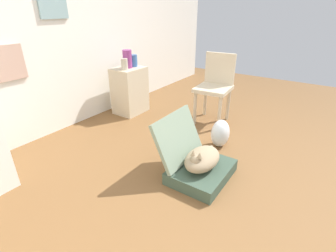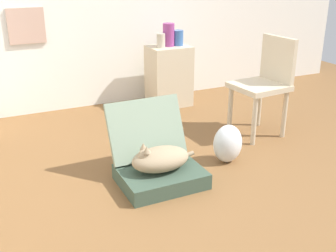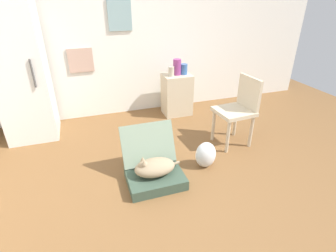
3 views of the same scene
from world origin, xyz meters
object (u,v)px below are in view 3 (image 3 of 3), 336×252
Objects in this scene: side_table at (177,95)px; vase_round at (177,67)px; refrigerator at (21,75)px; vase_tall at (171,71)px; vase_short at (184,69)px; suitcase_base at (155,178)px; chair at (239,108)px; cat at (154,167)px; plastic_bag_white at (206,155)px.

side_table is 2.73× the size of vase_round.
refrigerator is 2.28m from side_table.
vase_tall is 0.91× the size of vase_short.
refrigerator reaches higher than vase_tall.
suitcase_base is 0.89× the size of side_table.
side_table is 0.44m from vase_short.
chair reaches higher than vase_short.
vase_short is at bearing 1.16° from refrigerator.
side_table is (2.21, 0.05, -0.56)m from refrigerator.
suitcase_base is at bearing -117.43° from side_table.
refrigerator is 2.65× the size of side_table.
vase_round is at bearing 62.44° from cat.
vase_tall is (0.10, 1.52, 0.59)m from plastic_bag_white.
refrigerator reaches higher than vase_round.
chair is (2.64, -1.12, -0.38)m from refrigerator.
refrigerator is at bearing 129.89° from cat.
vase_tall is 1.28m from chair.
refrigerator is at bearing -178.70° from side_table.
vase_short reaches higher than suitcase_base.
vase_tall is at bearing 86.40° from plastic_bag_white.
cat is 1.87m from vase_tall.
refrigerator is (-2.00, 1.50, 0.73)m from plastic_bag_white.
cat is at bearing -117.65° from side_table.
chair is at bearing -74.79° from vase_short.
refrigerator is at bearing -178.54° from vase_round.
cat is 1.61× the size of plastic_bag_white.
cat is 1.42m from chair.
vase_tall is at bearing -171.16° from vase_short.
refrigerator reaches higher than chair.
plastic_bag_white is 1.58m from side_table.
plastic_bag_white is (0.66, 0.10, -0.05)m from cat.
vase_short is 0.18× the size of chair.
vase_round reaches higher than plastic_bag_white.
suitcase_base is at bearing -171.02° from plastic_bag_white.
suitcase_base is 0.34× the size of refrigerator.
side_table is (0.86, 1.66, 0.28)m from suitcase_base.
refrigerator is 2.10m from vase_tall.
suitcase_base is 0.67m from plastic_bag_white.
plastic_bag_white is 1.69m from vase_short.
vase_tall is at bearing 0.32° from refrigerator.
vase_round is (0.21, 1.56, 0.64)m from plastic_bag_white.
vase_short is at bearing -169.36° from chair.
plastic_bag_white is at bearing -36.92° from refrigerator.
cat is at bearing -117.56° from vase_round.
plastic_bag_white is 0.48× the size of side_table.
vase_short is 1.23m from chair.
chair reaches higher than plastic_bag_white.
refrigerator is at bearing -179.68° from vase_tall.
vase_round reaches higher than suitcase_base.
vase_short is (0.23, 0.04, 0.01)m from vase_tall.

